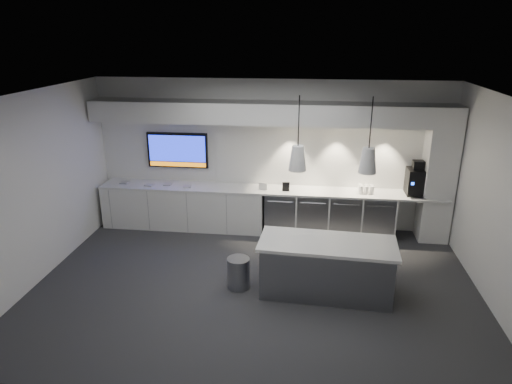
# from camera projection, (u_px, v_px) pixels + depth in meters

# --- Properties ---
(floor) EXTENTS (7.00, 7.00, 0.00)m
(floor) POSITION_uv_depth(u_px,v_px,m) (255.00, 286.00, 7.30)
(floor) COLOR #2F2F32
(floor) RESTS_ON ground
(ceiling) EXTENTS (7.00, 7.00, 0.00)m
(ceiling) POSITION_uv_depth(u_px,v_px,m) (255.00, 96.00, 6.30)
(ceiling) COLOR black
(ceiling) RESTS_ON wall_back
(wall_back) EXTENTS (7.00, 0.00, 7.00)m
(wall_back) POSITION_uv_depth(u_px,v_px,m) (270.00, 155.00, 9.14)
(wall_back) COLOR white
(wall_back) RESTS_ON floor
(wall_front) EXTENTS (7.00, 0.00, 7.00)m
(wall_front) POSITION_uv_depth(u_px,v_px,m) (223.00, 285.00, 4.46)
(wall_front) COLOR white
(wall_front) RESTS_ON floor
(wall_left) EXTENTS (0.00, 7.00, 7.00)m
(wall_left) POSITION_uv_depth(u_px,v_px,m) (36.00, 188.00, 7.20)
(wall_left) COLOR white
(wall_left) RESTS_ON floor
(wall_right) EXTENTS (0.00, 7.00, 7.00)m
(wall_right) POSITION_uv_depth(u_px,v_px,m) (502.00, 208.00, 6.40)
(wall_right) COLOR white
(wall_right) RESTS_ON floor
(back_counter) EXTENTS (6.80, 0.65, 0.04)m
(back_counter) POSITION_uv_depth(u_px,v_px,m) (269.00, 190.00, 9.04)
(back_counter) COLOR silver
(back_counter) RESTS_ON left_base_cabinets
(left_base_cabinets) EXTENTS (3.30, 0.63, 0.86)m
(left_base_cabinets) POSITION_uv_depth(u_px,v_px,m) (184.00, 207.00, 9.39)
(left_base_cabinets) COLOR white
(left_base_cabinets) RESTS_ON floor
(fridge_unit_a) EXTENTS (0.60, 0.61, 0.85)m
(fridge_unit_a) POSITION_uv_depth(u_px,v_px,m) (281.00, 212.00, 9.16)
(fridge_unit_a) COLOR gray
(fridge_unit_a) RESTS_ON floor
(fridge_unit_b) EXTENTS (0.60, 0.61, 0.85)m
(fridge_unit_b) POSITION_uv_depth(u_px,v_px,m) (312.00, 213.00, 9.09)
(fridge_unit_b) COLOR gray
(fridge_unit_b) RESTS_ON floor
(fridge_unit_c) EXTENTS (0.60, 0.61, 0.85)m
(fridge_unit_c) POSITION_uv_depth(u_px,v_px,m) (344.00, 214.00, 9.02)
(fridge_unit_c) COLOR gray
(fridge_unit_c) RESTS_ON floor
(fridge_unit_d) EXTENTS (0.60, 0.61, 0.85)m
(fridge_unit_d) POSITION_uv_depth(u_px,v_px,m) (377.00, 216.00, 8.95)
(fridge_unit_d) COLOR gray
(fridge_unit_d) RESTS_ON floor
(backsplash) EXTENTS (4.60, 0.03, 1.30)m
(backsplash) POSITION_uv_depth(u_px,v_px,m) (331.00, 155.00, 8.97)
(backsplash) COLOR white
(backsplash) RESTS_ON wall_back
(soffit) EXTENTS (6.90, 0.60, 0.40)m
(soffit) POSITION_uv_depth(u_px,v_px,m) (270.00, 113.00, 8.56)
(soffit) COLOR white
(soffit) RESTS_ON wall_back
(column) EXTENTS (0.55, 0.55, 2.60)m
(column) POSITION_uv_depth(u_px,v_px,m) (438.00, 175.00, 8.56)
(column) COLOR white
(column) RESTS_ON floor
(wall_tv) EXTENTS (1.25, 0.07, 0.72)m
(wall_tv) POSITION_uv_depth(u_px,v_px,m) (178.00, 150.00, 9.29)
(wall_tv) COLOR black
(wall_tv) RESTS_ON wall_back
(island) EXTENTS (2.10, 0.99, 0.87)m
(island) POSITION_uv_depth(u_px,v_px,m) (326.00, 268.00, 6.96)
(island) COLOR gray
(island) RESTS_ON floor
(bin) EXTENTS (0.45, 0.45, 0.50)m
(bin) POSITION_uv_depth(u_px,v_px,m) (238.00, 273.00, 7.18)
(bin) COLOR gray
(bin) RESTS_ON floor
(coffee_machine) EXTENTS (0.37, 0.53, 0.66)m
(coffee_machine) POSITION_uv_depth(u_px,v_px,m) (416.00, 181.00, 8.64)
(coffee_machine) COLOR black
(coffee_machine) RESTS_ON back_counter
(sign_black) EXTENTS (0.14, 0.03, 0.18)m
(sign_black) POSITION_uv_depth(u_px,v_px,m) (286.00, 187.00, 8.87)
(sign_black) COLOR black
(sign_black) RESTS_ON back_counter
(sign_white) EXTENTS (0.18, 0.07, 0.14)m
(sign_white) POSITION_uv_depth(u_px,v_px,m) (263.00, 186.00, 8.96)
(sign_white) COLOR silver
(sign_white) RESTS_ON back_counter
(cup_cluster) EXTENTS (0.29, 0.18, 0.16)m
(cup_cluster) POSITION_uv_depth(u_px,v_px,m) (366.00, 189.00, 8.76)
(cup_cluster) COLOR white
(cup_cluster) RESTS_ON back_counter
(tray_a) EXTENTS (0.17, 0.17, 0.02)m
(tray_a) POSITION_uv_depth(u_px,v_px,m) (125.00, 183.00, 9.37)
(tray_a) COLOR #A1A1A1
(tray_a) RESTS_ON back_counter
(tray_b) EXTENTS (0.18, 0.18, 0.02)m
(tray_b) POSITION_uv_depth(u_px,v_px,m) (149.00, 185.00, 9.22)
(tray_b) COLOR #A1A1A1
(tray_b) RESTS_ON back_counter
(tray_c) EXTENTS (0.17, 0.17, 0.02)m
(tray_c) POSITION_uv_depth(u_px,v_px,m) (168.00, 184.00, 9.27)
(tray_c) COLOR #A1A1A1
(tray_c) RESTS_ON back_counter
(tray_d) EXTENTS (0.18, 0.18, 0.02)m
(tray_d) POSITION_uv_depth(u_px,v_px,m) (187.00, 186.00, 9.13)
(tray_d) COLOR #A1A1A1
(tray_d) RESTS_ON back_counter
(pendant_left) EXTENTS (0.25, 0.25, 1.06)m
(pendant_left) POSITION_uv_depth(u_px,v_px,m) (298.00, 158.00, 6.44)
(pendant_left) COLOR white
(pendant_left) RESTS_ON ceiling
(pendant_right) EXTENTS (0.25, 0.25, 1.06)m
(pendant_right) POSITION_uv_depth(u_px,v_px,m) (368.00, 160.00, 6.33)
(pendant_right) COLOR white
(pendant_right) RESTS_ON ceiling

